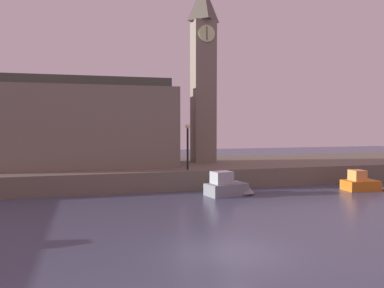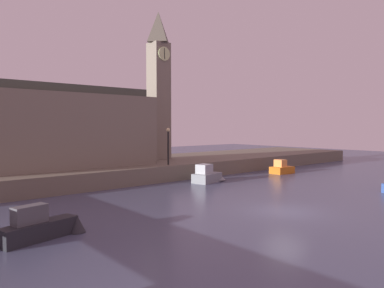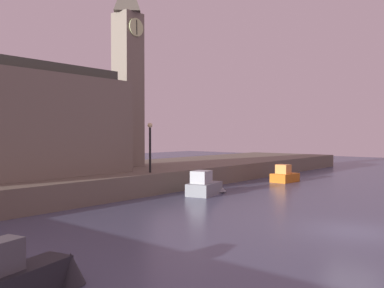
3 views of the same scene
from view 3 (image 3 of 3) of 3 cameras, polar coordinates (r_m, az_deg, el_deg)
The scene contains 7 objects.
ground_plane at distance 19.50m, azimuth 21.61°, elevation -11.32°, with size 120.00×120.00×0.00m, color #474C66.
far_embankment at distance 31.78m, azimuth -15.28°, elevation -4.98°, with size 70.00×12.00×1.50m, color #6B6051.
clock_tower at distance 36.04m, azimuth -8.95°, elevation 10.67°, with size 2.21×2.26×16.56m.
streetlamp at distance 29.27m, azimuth -5.89°, elevation 0.40°, with size 0.36×0.36×3.56m.
boat_barge_dark at distance 11.73m, azimuth -23.38°, elevation -17.00°, with size 4.11×1.71×1.66m.
boat_cruiser_grey at distance 28.86m, azimuth 2.04°, elevation -5.87°, with size 3.84×2.20×1.71m.
boat_patrol_orange at distance 37.45m, azimuth 13.04°, elevation -4.36°, with size 3.32×1.71×1.56m.
Camera 3 is at (-18.10, -5.88, 4.27)m, focal length 38.14 mm.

